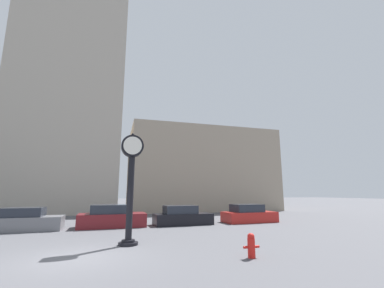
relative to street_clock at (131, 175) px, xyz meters
name	(u,v)px	position (x,y,z in m)	size (l,w,h in m)	color
ground_plane	(76,258)	(-1.80, -1.79, -2.98)	(200.00, 200.00, 0.00)	#515156
building_tall_tower	(77,63)	(-6.33, 22.21, 15.94)	(11.94, 12.00, 37.84)	#ADA393
building_storefront_row	(198,171)	(10.19, 22.21, 2.16)	(18.54, 12.00, 10.28)	gray
street_clock	(131,175)	(0.00, 0.00, 0.00)	(0.99, 0.83, 4.89)	black
car_grey	(25,221)	(-5.65, 5.98, -2.42)	(4.03, 1.86, 1.33)	slate
car_maroon	(112,218)	(-0.78, 6.31, -2.38)	(4.28, 2.05, 1.42)	maroon
car_black	(182,217)	(3.95, 6.25, -2.43)	(4.11, 1.89, 1.31)	black
car_red	(249,215)	(9.21, 6.36, -2.42)	(4.10, 2.03, 1.33)	red
fire_hydrant_near	(251,245)	(3.95, -3.44, -2.57)	(0.59, 0.26, 0.82)	red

